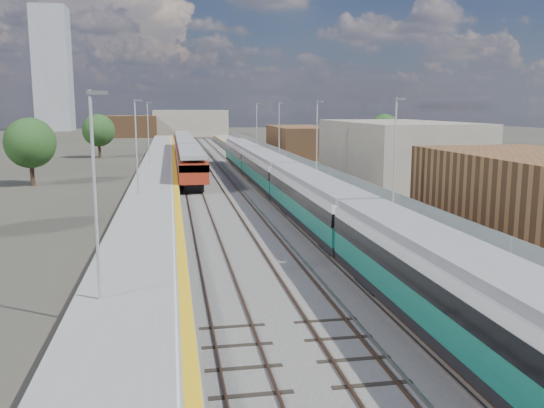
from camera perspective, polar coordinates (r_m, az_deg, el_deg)
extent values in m
plane|color=#47443A|center=(63.82, -3.14, 2.46)|extent=(320.00, 320.00, 0.00)
cube|color=#565451|center=(66.06, -5.34, 2.70)|extent=(10.50, 155.00, 0.06)
cube|color=#4C3323|center=(68.83, -2.99, 3.07)|extent=(0.07, 160.00, 0.14)
cube|color=#4C3323|center=(69.02, -1.80, 3.10)|extent=(0.07, 160.00, 0.14)
cube|color=#4C3323|center=(68.49, -5.90, 3.00)|extent=(0.07, 160.00, 0.14)
cube|color=#4C3323|center=(68.61, -4.70, 3.03)|extent=(0.07, 160.00, 0.14)
cube|color=#4C3323|center=(68.34, -8.83, 2.93)|extent=(0.07, 160.00, 0.14)
cube|color=#4C3323|center=(68.38, -7.63, 2.96)|extent=(0.07, 160.00, 0.14)
cube|color=gray|center=(68.79, -3.27, 3.06)|extent=(0.08, 160.00, 0.10)
cube|color=gray|center=(68.64, -4.43, 3.03)|extent=(0.08, 160.00, 0.10)
cube|color=slate|center=(67.02, 1.07, 3.24)|extent=(4.70, 155.00, 1.00)
cube|color=gray|center=(66.97, 1.07, 3.67)|extent=(4.70, 155.00, 0.03)
cube|color=yellow|center=(66.60, -0.71, 3.66)|extent=(0.40, 155.00, 0.01)
cube|color=gray|center=(67.36, 2.91, 4.21)|extent=(0.06, 155.00, 1.20)
cylinder|color=#9EA0A3|center=(37.75, 12.05, 4.59)|extent=(0.12, 0.12, 7.50)
cube|color=#4C4C4F|center=(37.72, 12.60, 10.12)|extent=(0.70, 0.18, 0.14)
cylinder|color=#9EA0A3|center=(56.75, 4.47, 6.39)|extent=(0.12, 0.12, 7.50)
cube|color=#4C4C4F|center=(56.72, 4.77, 10.07)|extent=(0.70, 0.18, 0.14)
cylinder|color=#9EA0A3|center=(76.26, 0.71, 7.24)|extent=(0.12, 0.12, 7.50)
cube|color=#4C4C4F|center=(76.24, 0.90, 9.98)|extent=(0.70, 0.18, 0.14)
cylinder|color=#9EA0A3|center=(95.97, -1.52, 7.72)|extent=(0.12, 0.12, 7.50)
cube|color=#4C4C4F|center=(95.96, -1.38, 9.90)|extent=(0.70, 0.18, 0.14)
cube|color=slate|center=(65.82, -11.26, 2.94)|extent=(4.30, 155.00, 1.00)
cube|color=gray|center=(65.76, -11.28, 3.38)|extent=(4.30, 155.00, 0.03)
cube|color=yellow|center=(65.74, -9.62, 3.45)|extent=(0.45, 155.00, 0.01)
cube|color=silver|center=(65.74, -9.92, 3.44)|extent=(0.08, 155.00, 0.01)
cylinder|color=#9EA0A3|center=(21.29, -17.13, 0.61)|extent=(0.12, 0.12, 7.50)
cube|color=#4C4C4F|center=(21.02, -16.94, 10.50)|extent=(0.70, 0.18, 0.14)
cylinder|color=#9EA0A3|center=(47.06, -13.29, 5.50)|extent=(0.12, 0.12, 7.50)
cube|color=#4C4C4F|center=(46.94, -13.15, 9.95)|extent=(0.70, 0.18, 0.14)
cylinder|color=#9EA0A3|center=(73.00, -12.16, 6.92)|extent=(0.12, 0.12, 7.50)
cube|color=#4C4C4F|center=(72.92, -12.07, 9.79)|extent=(0.70, 0.18, 0.14)
cube|color=brown|center=(38.00, 24.63, 0.66)|extent=(9.00, 16.00, 5.20)
cube|color=gray|center=(62.65, 12.15, 5.06)|extent=(11.00, 22.00, 6.40)
cube|color=brown|center=(93.33, 2.76, 6.21)|extent=(8.00, 18.00, 4.80)
cube|color=gray|center=(163.03, -8.11, 7.97)|extent=(20.00, 14.00, 7.00)
cube|color=brown|center=(158.31, -13.88, 7.48)|extent=(14.00, 12.00, 5.60)
cube|color=gray|center=(206.66, -20.91, 12.35)|extent=(11.00, 11.00, 40.00)
cube|color=black|center=(20.72, 16.81, -10.94)|extent=(2.51, 18.02, 0.43)
cube|color=#125F55|center=(20.48, 16.91, -9.00)|extent=(2.61, 18.02, 1.05)
cube|color=black|center=(20.23, 17.02, -6.77)|extent=(2.66, 18.02, 0.72)
cube|color=white|center=(20.08, 17.10, -5.20)|extent=(2.61, 18.02, 0.44)
cube|color=gray|center=(19.99, 17.16, -4.12)|extent=(2.31, 18.02, 0.37)
cube|color=black|center=(37.56, 4.09, -1.35)|extent=(2.51, 18.02, 0.43)
cube|color=#125F55|center=(37.43, 4.10, -0.24)|extent=(2.61, 18.02, 1.05)
cube|color=black|center=(37.30, 4.12, 1.02)|extent=(2.66, 18.02, 0.72)
cube|color=white|center=(37.22, 4.13, 1.89)|extent=(2.61, 18.02, 0.44)
cube|color=gray|center=(37.17, 4.14, 2.49)|extent=(2.31, 18.02, 0.37)
cube|color=black|center=(55.49, -0.54, 2.24)|extent=(2.51, 18.02, 0.43)
cube|color=#125F55|center=(55.40, -0.55, 3.00)|extent=(2.61, 18.02, 1.05)
cube|color=black|center=(55.31, -0.55, 3.85)|extent=(2.66, 18.02, 0.72)
cube|color=white|center=(55.25, -0.55, 4.44)|extent=(2.61, 18.02, 0.44)
cube|color=gray|center=(55.22, -0.55, 4.84)|extent=(2.31, 18.02, 0.37)
cube|color=black|center=(73.70, -2.91, 4.06)|extent=(2.51, 18.02, 0.43)
cube|color=#125F55|center=(73.64, -2.91, 4.63)|extent=(2.61, 18.02, 1.05)
cube|color=black|center=(73.57, -2.92, 5.28)|extent=(2.66, 18.02, 0.72)
cube|color=white|center=(73.53, -2.92, 5.72)|extent=(2.61, 18.02, 0.44)
cube|color=gray|center=(73.50, -2.93, 6.02)|extent=(2.31, 18.02, 0.37)
cube|color=black|center=(61.17, -8.02, 2.49)|extent=(1.83, 15.52, 0.63)
cube|color=maroon|center=(61.00, -8.05, 3.91)|extent=(2.69, 18.26, 1.92)
cube|color=black|center=(60.96, -8.06, 4.36)|extent=(2.75, 18.26, 0.67)
cube|color=gray|center=(60.88, -8.09, 5.26)|extent=(2.40, 18.26, 0.38)
cube|color=black|center=(79.81, -8.50, 4.13)|extent=(1.83, 15.52, 0.63)
cube|color=maroon|center=(79.68, -8.53, 5.22)|extent=(2.69, 18.26, 1.92)
cube|color=black|center=(79.65, -8.54, 5.56)|extent=(2.75, 18.26, 0.67)
cube|color=gray|center=(79.59, -8.56, 6.25)|extent=(2.40, 18.26, 0.38)
cube|color=black|center=(98.50, -8.81, 5.15)|extent=(1.83, 15.52, 0.63)
cube|color=maroon|center=(98.39, -8.83, 6.03)|extent=(2.69, 18.26, 1.92)
cube|color=black|center=(98.36, -8.84, 6.31)|extent=(2.75, 18.26, 0.67)
cube|color=gray|center=(98.32, -8.85, 6.87)|extent=(2.40, 18.26, 0.38)
cylinder|color=#382619|center=(63.38, -22.66, 2.77)|extent=(0.44, 0.44, 2.40)
sphere|color=#203A16|center=(63.12, -22.84, 5.60)|extent=(5.08, 5.08, 5.08)
cylinder|color=#382619|center=(94.47, -16.72, 5.12)|extent=(0.44, 0.44, 2.38)
sphere|color=#203A16|center=(94.30, -16.81, 7.00)|extent=(5.02, 5.02, 5.02)
cylinder|color=#382619|center=(89.94, 11.01, 5.14)|extent=(0.44, 0.44, 2.39)
sphere|color=#203A16|center=(89.76, 11.07, 7.13)|extent=(5.05, 5.05, 5.05)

